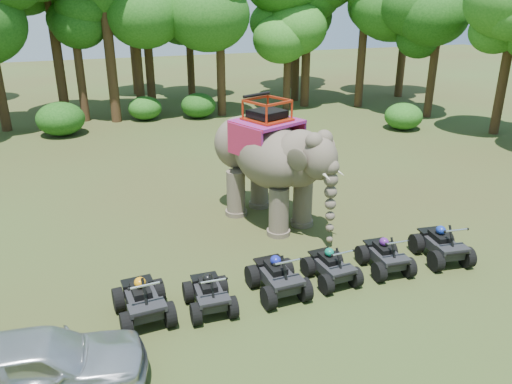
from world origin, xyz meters
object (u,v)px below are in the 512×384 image
atv_2 (278,272)px  atv_3 (331,262)px  parked_car (36,366)px  atv_0 (142,295)px  atv_4 (386,252)px  elephant (269,161)px  atv_1 (209,289)px  atv_5 (442,240)px

atv_2 → atv_3: size_ratio=1.11×
parked_car → atv_3: size_ratio=2.73×
parked_car → atv_0: (2.36, 1.96, -0.08)m
atv_0 → atv_4: size_ratio=1.10×
parked_car → atv_0: parked_car is taller
elephant → atv_3: elephant is taller
parked_car → atv_1: (4.03, 1.77, -0.15)m
elephant → atv_1: elephant is taller
elephant → atv_1: bearing=-148.8°
atv_2 → atv_3: (1.67, 0.08, -0.06)m
parked_car → atv_5: 11.57m
atv_1 → atv_3: (3.61, 0.17, 0.00)m
atv_4 → atv_5: 1.98m
atv_1 → atv_4: atv_4 is taller
atv_2 → atv_0: bearing=176.0°
parked_car → atv_2: (5.98, 1.86, -0.09)m
atv_0 → atv_3: (5.28, -0.02, -0.07)m
elephant → atv_2: size_ratio=3.01×
elephant → parked_car: 9.97m
atv_3 → atv_5: (3.77, -0.05, 0.06)m
atv_3 → parked_car: bearing=-169.6°
atv_0 → atv_4: bearing=-4.2°
atv_1 → parked_car: bearing=-154.6°
atv_2 → parked_car: bearing=-165.1°
parked_car → atv_4: size_ratio=2.69×
atv_0 → atv_5: size_ratio=1.01×
elephant → parked_car: bearing=-161.7°
atv_0 → atv_2: size_ratio=1.01×
elephant → atv_4: elephant is taller
atv_1 → atv_2: 1.95m
atv_3 → atv_4: size_ratio=0.98×
atv_5 → atv_4: bearing=-174.5°
atv_3 → elephant: bearing=88.5°
elephant → atv_0: size_ratio=2.99×
parked_car → atv_0: size_ratio=2.45×
atv_5 → atv_2: bearing=-172.7°
atv_1 → atv_5: (7.38, 0.13, 0.06)m
elephant → parked_car: size_ratio=1.22×
parked_car → atv_3: bearing=-70.7°
atv_0 → atv_2: (3.61, -0.10, -0.00)m
atv_2 → atv_3: atv_2 is taller
atv_2 → atv_5: (5.44, 0.03, -0.00)m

